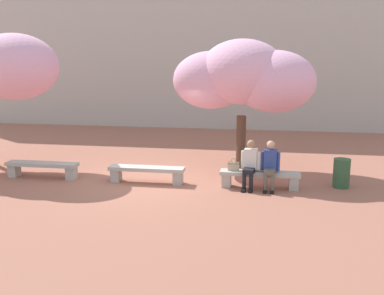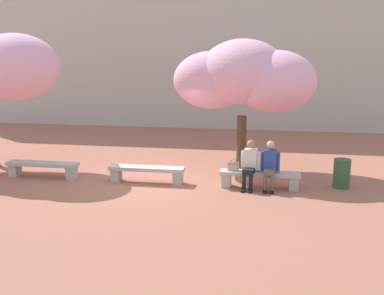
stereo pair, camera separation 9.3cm
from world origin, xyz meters
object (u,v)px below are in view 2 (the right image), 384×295
object	(u,v)px
trash_bin	(342,173)
person_seated_right	(270,164)
person_seated_left	(250,163)
stone_bench_west_end	(43,167)
stone_bench_near_west	(147,172)
handbag	(233,166)
cherry_tree_main	(245,77)
stone_bench_center	(260,177)

from	to	relation	value
trash_bin	person_seated_right	bearing A→B (deg)	-165.77
person_seated_right	person_seated_left	bearing A→B (deg)	179.94
stone_bench_west_end	stone_bench_near_west	size ratio (longest dim) A/B	1.00
person_seated_right	stone_bench_near_west	bearing A→B (deg)	179.09
stone_bench_near_west	person_seated_right	xyz separation A→B (m)	(3.37, -0.05, 0.39)
handbag	cherry_tree_main	world-z (taller)	cherry_tree_main
person_seated_right	handbag	world-z (taller)	person_seated_right
stone_bench_west_end	person_seated_left	size ratio (longest dim) A/B	1.64
handbag	stone_bench_west_end	bearing A→B (deg)	-179.75
stone_bench_near_west	cherry_tree_main	xyz separation A→B (m)	(2.54, 2.17, 2.51)
trash_bin	stone_bench_west_end	bearing A→B (deg)	-177.08
person_seated_left	cherry_tree_main	size ratio (longest dim) A/B	0.30
person_seated_right	cherry_tree_main	xyz separation A→B (m)	(-0.83, 2.22, 2.12)
handbag	trash_bin	bearing A→B (deg)	8.02
stone_bench_near_west	handbag	size ratio (longest dim) A/B	6.25
person_seated_right	trash_bin	distance (m)	1.98
stone_bench_near_west	cherry_tree_main	size ratio (longest dim) A/B	0.49
stone_bench_near_west	person_seated_left	world-z (taller)	person_seated_left
stone_bench_west_end	stone_bench_center	bearing A→B (deg)	0.00
stone_bench_west_end	person_seated_right	world-z (taller)	person_seated_right
stone_bench_west_end	trash_bin	size ratio (longest dim) A/B	2.72
handbag	stone_bench_near_west	bearing A→B (deg)	-179.42
stone_bench_west_end	stone_bench_near_west	distance (m)	3.11
stone_bench_near_west	trash_bin	xyz separation A→B (m)	(5.26, 0.43, 0.08)
stone_bench_center	cherry_tree_main	xyz separation A→B (m)	(-0.58, 2.17, 2.51)
person_seated_left	stone_bench_center	bearing A→B (deg)	11.15
handbag	trash_bin	size ratio (longest dim) A/B	0.43
stone_bench_west_end	cherry_tree_main	bearing A→B (deg)	21.01
person_seated_left	cherry_tree_main	xyz separation A→B (m)	(-0.31, 2.22, 2.12)
trash_bin	person_seated_left	bearing A→B (deg)	-168.77
handbag	cherry_tree_main	bearing A→B (deg)	86.50
stone_bench_near_west	stone_bench_center	size ratio (longest dim) A/B	1.00
stone_bench_center	stone_bench_near_west	bearing A→B (deg)	180.00
stone_bench_west_end	stone_bench_center	distance (m)	6.23
cherry_tree_main	stone_bench_west_end	bearing A→B (deg)	-158.99
person_seated_right	stone_bench_center	bearing A→B (deg)	168.17
person_seated_left	trash_bin	distance (m)	2.49
handbag	trash_bin	distance (m)	2.90
stone_bench_west_end	cherry_tree_main	world-z (taller)	cherry_tree_main
stone_bench_center	handbag	xyz separation A→B (m)	(-0.71, 0.02, 0.27)
person_seated_left	trash_bin	world-z (taller)	person_seated_left
stone_bench_west_end	person_seated_left	bearing A→B (deg)	-0.51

